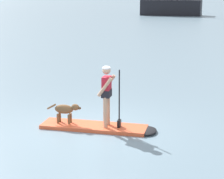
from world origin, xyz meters
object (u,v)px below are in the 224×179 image
at_px(paddleboard, 102,127).
at_px(dog, 66,110).
at_px(person_paddler, 107,92).
at_px(moored_boat_far_starboard, 170,4).

distance_m(paddleboard, dog, 1.12).
relative_size(person_paddler, dog, 1.71).
height_order(paddleboard, moored_boat_far_starboard, moored_boat_far_starboard).
height_order(person_paddler, moored_boat_far_starboard, moored_boat_far_starboard).
height_order(paddleboard, person_paddler, person_paddler).
distance_m(person_paddler, moored_boat_far_starboard, 50.63).
bearing_deg(paddleboard, dog, -163.23).
height_order(paddleboard, dog, dog).
bearing_deg(person_paddler, paddleboard, -163.23).
bearing_deg(person_paddler, dog, -163.23).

